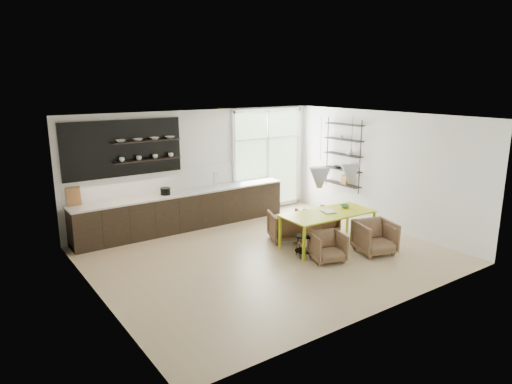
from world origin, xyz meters
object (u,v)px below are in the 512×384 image
object	(u,v)px
dining_table	(328,215)
armchair_back_left	(286,226)
armchair_back_right	(322,221)
armchair_front_left	(327,247)
armchair_front_right	(375,237)
wire_stool	(304,243)

from	to	relation	value
dining_table	armchair_back_left	distance (m)	1.04
dining_table	armchair_back_right	distance (m)	0.97
armchair_front_left	armchair_front_right	xyz separation A→B (m)	(1.14, -0.26, 0.05)
armchair_back_left	armchair_front_left	bearing A→B (deg)	109.12
dining_table	wire_stool	xyz separation A→B (m)	(-0.88, -0.21, -0.41)
armchair_front_right	wire_stool	world-z (taller)	armchair_front_right
armchair_back_left	dining_table	bearing A→B (deg)	146.30
dining_table	armchair_back_left	bearing A→B (deg)	126.80
armchair_front_right	wire_stool	distance (m)	1.56
dining_table	armchair_back_right	xyz separation A→B (m)	(0.50, 0.73, -0.40)
armchair_front_left	armchair_back_left	bearing A→B (deg)	104.28
armchair_front_left	armchair_front_right	size ratio (longest dim) A/B	0.85
armchair_front_right	armchair_back_right	bearing A→B (deg)	106.49
armchair_back_right	armchair_front_right	distance (m)	1.64
armchair_front_right	armchair_front_left	bearing A→B (deg)	-176.96
armchair_back_right	armchair_back_left	bearing A→B (deg)	-7.84
dining_table	armchair_back_right	size ratio (longest dim) A/B	3.15
dining_table	armchair_front_left	distance (m)	0.99
armchair_back_right	armchair_front_left	distance (m)	1.78
dining_table	wire_stool	bearing A→B (deg)	-163.93
armchair_back_right	wire_stool	world-z (taller)	armchair_back_right
dining_table	armchair_front_left	bearing A→B (deg)	-131.04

